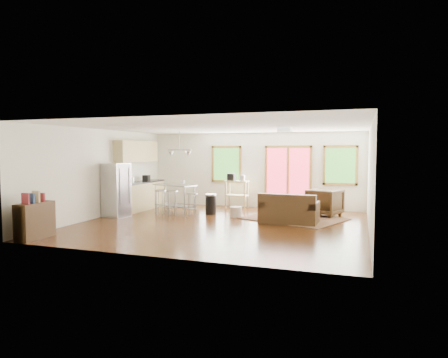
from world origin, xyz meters
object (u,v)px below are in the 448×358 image
(rug, at_px, (294,219))
(armchair, at_px, (325,201))
(coffee_table, at_px, (295,205))
(island, at_px, (175,193))
(loveseat, at_px, (289,211))
(ottoman, at_px, (283,206))
(refrigerator, at_px, (116,190))
(kitchen_cart, at_px, (236,185))

(rug, relative_size, armchair, 2.87)
(coffee_table, height_order, island, island)
(loveseat, xyz_separation_m, ottoman, (-0.47, 1.73, -0.11))
(coffee_table, xyz_separation_m, island, (-3.74, -0.47, 0.27))
(loveseat, height_order, ottoman, loveseat)
(coffee_table, relative_size, island, 0.76)
(armchair, bearing_deg, loveseat, 83.89)
(loveseat, xyz_separation_m, refrigerator, (-5.04, -0.61, 0.48))
(armchair, relative_size, island, 0.59)
(loveseat, distance_m, island, 3.81)
(armchair, distance_m, kitchen_cart, 3.14)
(refrigerator, bearing_deg, ottoman, 36.12)
(island, bearing_deg, loveseat, -9.68)
(rug, distance_m, refrigerator, 5.29)
(refrigerator, xyz_separation_m, kitchen_cart, (2.83, 2.90, 0.01))
(refrigerator, xyz_separation_m, island, (1.30, 1.25, -0.18))
(armchair, xyz_separation_m, ottoman, (-1.30, 0.15, -0.23))
(rug, distance_m, kitchen_cart, 2.86)
(rug, relative_size, ottoman, 3.97)
(armchair, bearing_deg, rug, 69.15)
(armchair, relative_size, refrigerator, 0.57)
(coffee_table, relative_size, kitchen_cart, 0.99)
(loveseat, relative_size, ottoman, 2.40)
(loveseat, xyz_separation_m, coffee_table, (-0.00, 1.11, 0.03))
(ottoman, relative_size, island, 0.43)
(coffee_table, bearing_deg, loveseat, -89.78)
(ottoman, bearing_deg, loveseat, -74.66)
(armchair, xyz_separation_m, refrigerator, (-5.87, -2.19, 0.35))
(loveseat, height_order, armchair, armchair)
(kitchen_cart, bearing_deg, loveseat, -45.97)
(ottoman, distance_m, refrigerator, 5.17)
(armchair, relative_size, kitchen_cart, 0.76)
(ottoman, height_order, kitchen_cart, kitchen_cart)
(rug, distance_m, armchair, 1.27)
(ottoman, bearing_deg, rug, -64.29)
(armchair, distance_m, ottoman, 1.33)
(coffee_table, bearing_deg, island, -172.81)
(rug, xyz_separation_m, refrigerator, (-5.07, -1.31, 0.79))
(armchair, bearing_deg, refrigerator, 41.91)
(armchair, height_order, ottoman, armchair)
(armchair, height_order, island, same)
(armchair, bearing_deg, coffee_table, 50.87)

